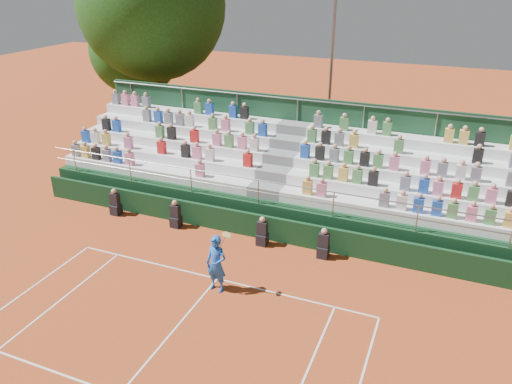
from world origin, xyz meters
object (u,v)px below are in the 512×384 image
at_px(tree_west, 135,50).
at_px(tree_east, 152,6).
at_px(floodlight_mast, 332,62).
at_px(tennis_player, 216,264).

xyz_separation_m(tree_west, tree_east, (2.10, -1.00, 2.61)).
distance_m(tree_east, floodlight_mast, 10.34).
distance_m(tennis_player, tree_west, 18.70).
xyz_separation_m(tennis_player, tree_west, (-12.10, 13.64, 4.15)).
xyz_separation_m(tennis_player, tree_east, (-10.00, 12.64, 6.76)).
bearing_deg(floodlight_mast, tree_west, -175.96).
height_order(tennis_player, floodlight_mast, floodlight_mast).
distance_m(tennis_player, floodlight_mast, 15.05).
height_order(tree_west, floodlight_mast, floodlight_mast).
relative_size(tree_west, tree_east, 0.67).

